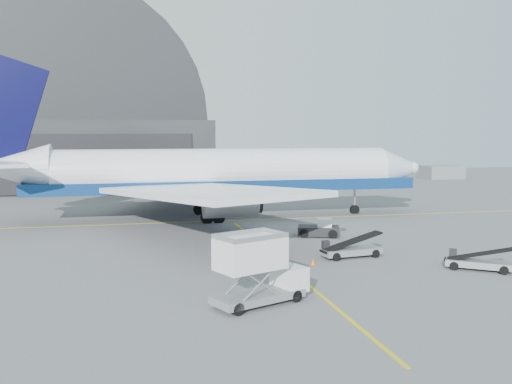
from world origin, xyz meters
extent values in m
plane|color=#565659|center=(0.00, 0.00, 0.00)|extent=(200.00, 200.00, 0.00)
cube|color=gold|center=(0.00, 20.00, 0.01)|extent=(80.00, 0.25, 0.02)
cube|color=gold|center=(0.00, -2.00, 0.01)|extent=(0.25, 40.00, 0.02)
cube|color=black|center=(-22.00, 65.00, 6.00)|extent=(50.00, 28.00, 12.00)
cube|color=black|center=(-22.00, 50.90, 5.00)|extent=(42.00, 0.40, 9.50)
cube|color=black|center=(38.00, 72.00, 0.00)|extent=(14.00, 8.00, 4.00)
cube|color=gray|center=(55.00, 68.00, 0.00)|extent=(8.00, 6.00, 2.80)
cylinder|color=white|center=(-0.24, 22.06, 5.57)|extent=(38.59, 5.15, 5.15)
cone|color=white|center=(21.41, 22.06, 5.57)|extent=(4.72, 5.15, 5.15)
sphere|color=white|center=(23.56, 22.06, 5.57)|extent=(1.50, 1.50, 1.50)
cone|color=white|center=(-23.29, 22.06, 6.22)|extent=(7.50, 5.15, 5.15)
cube|color=black|center=(20.13, 22.06, 6.22)|extent=(2.79, 2.36, 0.75)
cube|color=navy|center=(-0.24, 22.06, 3.91)|extent=(45.02, 5.20, 1.29)
cube|color=white|center=(-4.53, 9.20, 4.50)|extent=(19.77, 26.28, 1.56)
cube|color=white|center=(-4.53, 34.93, 4.50)|extent=(19.77, 26.28, 1.56)
cube|color=white|center=(-23.82, 17.24, 6.86)|extent=(6.56, 8.97, 0.38)
cube|color=white|center=(-23.82, 26.89, 6.86)|extent=(6.56, 8.97, 0.38)
cube|color=black|center=(-24.36, 22.06, 12.54)|extent=(9.94, 0.54, 12.35)
cylinder|color=gray|center=(-1.31, 13.49, 2.79)|extent=(5.57, 2.89, 2.89)
cylinder|color=gray|center=(-1.31, 30.64, 2.79)|extent=(5.57, 2.89, 2.89)
cylinder|color=#A5A5AA|center=(15.84, 22.06, 1.50)|extent=(0.30, 0.30, 3.00)
cylinder|color=black|center=(15.84, 22.06, 0.48)|extent=(1.18, 0.38, 1.18)
cylinder|color=black|center=(-2.38, 18.63, 0.59)|extent=(1.39, 0.48, 1.39)
cylinder|color=black|center=(-2.38, 25.49, 0.59)|extent=(1.39, 0.48, 1.39)
cube|color=gray|center=(-4.23, -11.67, 0.50)|extent=(5.91, 4.23, 0.46)
cube|color=silver|center=(-2.05, -10.71, 1.24)|extent=(2.19, 2.52, 1.46)
cube|color=black|center=(-1.42, -10.44, 1.46)|extent=(0.77, 1.62, 0.82)
cube|color=silver|center=(-4.73, -11.89, 3.11)|extent=(4.44, 3.65, 1.83)
cylinder|color=black|center=(-1.91, -11.70, 0.37)|extent=(0.78, 0.55, 0.73)
cylinder|color=black|center=(-2.69, -9.94, 0.37)|extent=(0.78, 0.55, 0.73)
cylinder|color=black|center=(-5.76, -13.40, 0.37)|extent=(0.78, 0.55, 0.73)
cylinder|color=black|center=(-6.54, -11.64, 0.37)|extent=(0.78, 0.55, 0.73)
cube|color=black|center=(6.44, 8.45, 0.54)|extent=(4.40, 3.33, 0.88)
cube|color=silver|center=(6.99, 8.26, 1.32)|extent=(1.88, 2.12, 0.88)
cylinder|color=black|center=(7.40, 7.08, 0.39)|extent=(0.94, 0.62, 0.88)
cylinder|color=black|center=(8.05, 8.92, 0.39)|extent=(0.94, 0.62, 0.88)
cylinder|color=black|center=(4.82, 7.98, 0.39)|extent=(0.94, 0.62, 0.88)
cylinder|color=black|center=(5.47, 9.83, 0.39)|extent=(0.94, 0.62, 0.88)
cube|color=gray|center=(5.95, -1.03, 0.50)|extent=(5.05, 2.28, 0.50)
cube|color=black|center=(5.95, -1.03, 1.27)|extent=(5.29, 1.77, 1.42)
cube|color=black|center=(3.89, -0.68, 1.05)|extent=(0.61, 0.51, 0.66)
cylinder|color=black|center=(7.81, -1.57, 0.33)|extent=(0.70, 0.36, 0.66)
cylinder|color=black|center=(7.61, -0.03, 0.33)|extent=(0.70, 0.36, 0.66)
cylinder|color=black|center=(4.29, -2.03, 0.33)|extent=(0.70, 0.36, 0.66)
cylinder|color=black|center=(4.09, -0.49, 0.33)|extent=(0.70, 0.36, 0.66)
cube|color=gray|center=(13.43, -7.13, 0.47)|extent=(4.66, 4.00, 0.47)
cube|color=black|center=(13.43, -7.13, 1.21)|extent=(4.59, 3.75, 1.34)
cube|color=black|center=(12.25, -5.55, 1.00)|extent=(0.67, 0.65, 0.63)
cylinder|color=black|center=(14.36, -8.72, 0.31)|extent=(0.66, 0.58, 0.63)
cylinder|color=black|center=(15.22, -7.53, 0.31)|extent=(0.66, 0.58, 0.63)
cylinder|color=black|center=(11.65, -6.73, 0.31)|extent=(0.66, 0.58, 0.63)
cylinder|color=black|center=(12.51, -5.55, 0.31)|extent=(0.66, 0.58, 0.63)
cube|color=#F86407|center=(2.12, -2.84, 0.01)|extent=(0.33, 0.33, 0.03)
cone|color=#F86407|center=(2.12, -2.84, 0.24)|extent=(0.33, 0.33, 0.47)
camera|label=1|loc=(-11.54, -43.32, 10.07)|focal=40.00mm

